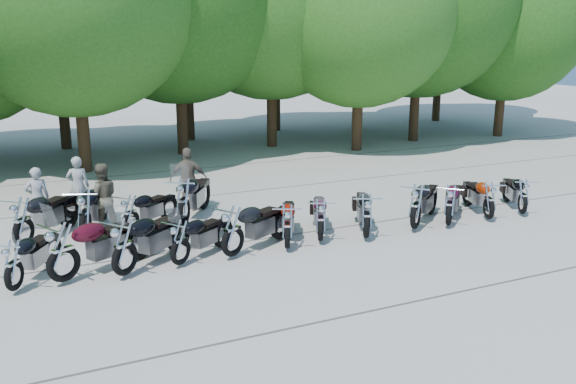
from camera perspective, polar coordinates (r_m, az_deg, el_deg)
name	(u,v)px	position (r m, az deg, el deg)	size (l,w,h in m)	color
ground	(316,254)	(13.76, 2.63, -5.85)	(90.00, 90.00, 0.00)	gray
tree_6	(360,9)	(26.07, 6.79, 16.60)	(8.00, 8.00, 9.82)	#3A2614
tree_8	(507,20)	(31.45, 19.83, 14.87)	(7.53, 7.53, 9.25)	#3A2614
tree_11	(55,18)	(27.97, -20.97, 14.98)	(7.56, 7.56, 9.28)	#3A2614
tree_12	(185,14)	(29.00, -9.58, 16.10)	(7.88, 7.88, 9.67)	#3A2614
tree_13	(276,10)	(31.60, -1.17, 16.69)	(8.31, 8.31, 10.20)	#3A2614
tree_14	(359,14)	(32.20, 6.65, 16.19)	(8.02, 8.02, 9.84)	#3A2614
motorcycle_0	(13,264)	(12.68, -24.35, -6.16)	(0.63, 2.08, 1.17)	black
motorcycle_1	(62,251)	(12.68, -20.36, -5.16)	(0.77, 2.52, 1.42)	#3E0814
motorcycle_2	(124,246)	(12.65, -15.11, -4.86)	(0.75, 2.46, 1.39)	black
motorcycle_3	(180,241)	(13.04, -10.08, -4.55)	(0.62, 2.04, 1.15)	black
motorcycle_4	(233,230)	(13.32, -5.21, -3.54)	(0.72, 2.38, 1.34)	black
motorcycle_5	(287,225)	(13.78, -0.06, -3.12)	(0.66, 2.16, 1.22)	maroon
motorcycle_6	(321,219)	(14.30, 3.07, -2.52)	(0.65, 2.14, 1.21)	#37071F
motorcycle_7	(366,215)	(14.59, 7.36, -2.14)	(0.69, 2.25, 1.27)	black
motorcycle_8	(416,205)	(15.48, 11.91, -1.22)	(0.73, 2.40, 1.36)	black
motorcycle_9	(450,204)	(15.99, 14.91, -1.10)	(0.67, 2.20, 1.25)	#3E0825
motorcycle_10	(489,199)	(16.86, 18.33, -0.66)	(0.64, 2.10, 1.19)	#952305
motorcycle_11	(523,195)	(17.66, 21.16, -0.29)	(0.62, 2.05, 1.16)	black
motorcycle_12	(22,221)	(15.10, -23.62, -2.47)	(0.75, 2.45, 1.39)	black
motorcycle_13	(85,213)	(15.11, -18.49, -1.88)	(0.77, 2.54, 1.44)	black
motorcycle_14	(130,213)	(15.36, -14.55, -1.90)	(0.62, 2.03, 1.15)	black
motorcycle_15	(183,201)	(15.62, -9.76, -0.80)	(0.78, 2.55, 1.44)	black
rider_0	(37,198)	(16.59, -22.39, -0.53)	(0.58, 0.38, 1.60)	#9D9EA0
rider_1	(102,197)	(15.84, -17.02, -0.49)	(0.84, 0.65, 1.73)	brown
rider_2	(189,179)	(17.18, -9.28, 1.18)	(1.04, 0.43, 1.78)	brown
rider_3	(78,186)	(17.43, -19.04, 0.53)	(0.60, 0.39, 1.64)	#9F9FA2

